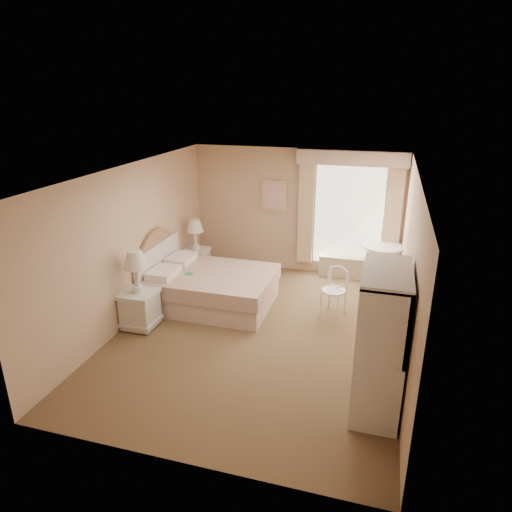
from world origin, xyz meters
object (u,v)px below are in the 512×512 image
(round_table, at_px, (382,259))
(cafe_chair, at_px, (335,286))
(bed, at_px, (208,286))
(nightstand_far, at_px, (196,255))
(nightstand_near, at_px, (139,300))
(armoire, at_px, (380,353))

(round_table, distance_m, cafe_chair, 1.55)
(bed, distance_m, nightstand_far, 1.38)
(nightstand_near, bearing_deg, bed, 56.27)
(nightstand_far, height_order, round_table, nightstand_far)
(nightstand_near, height_order, armoire, armoire)
(armoire, bearing_deg, nightstand_near, 165.65)
(round_table, bearing_deg, nightstand_far, -172.16)
(nightstand_near, height_order, round_table, nightstand_near)
(nightstand_far, distance_m, round_table, 3.63)
(nightstand_near, relative_size, armoire, 0.72)
(nightstand_far, relative_size, armoire, 0.66)
(bed, xyz_separation_m, cafe_chair, (2.17, 0.29, 0.13))
(nightstand_far, xyz_separation_m, cafe_chair, (2.89, -0.89, 0.04))
(nightstand_far, xyz_separation_m, armoire, (3.65, -3.18, 0.29))
(nightstand_near, distance_m, armoire, 3.78)
(nightstand_far, xyz_separation_m, round_table, (3.59, 0.49, 0.10))
(nightstand_far, relative_size, round_table, 1.42)
(bed, bearing_deg, armoire, -34.34)
(nightstand_far, bearing_deg, cafe_chair, -17.06)
(cafe_chair, xyz_separation_m, armoire, (0.76, -2.30, 0.25))
(nightstand_near, xyz_separation_m, nightstand_far, (0.00, 2.25, -0.04))
(bed, relative_size, nightstand_far, 1.81)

